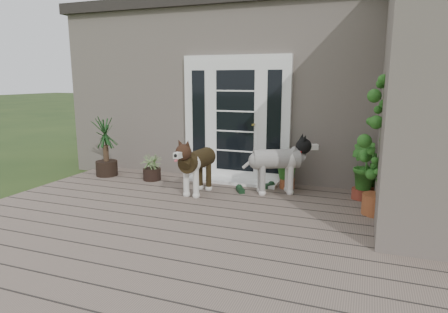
% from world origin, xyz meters
% --- Properties ---
extents(deck, '(6.20, 4.60, 0.12)m').
position_xyz_m(deck, '(0.00, 0.40, 0.06)').
color(deck, '#6B5B4C').
rests_on(deck, ground).
extents(house_main, '(7.40, 4.00, 3.10)m').
position_xyz_m(house_main, '(0.00, 4.65, 1.55)').
color(house_main, '#665E54').
rests_on(house_main, ground).
extents(roof_main, '(7.60, 4.20, 0.20)m').
position_xyz_m(roof_main, '(0.00, 4.65, 3.20)').
color(roof_main, '#2D2826').
rests_on(roof_main, house_main).
extents(door_unit, '(1.90, 0.14, 2.15)m').
position_xyz_m(door_unit, '(-0.20, 2.60, 1.19)').
color(door_unit, white).
rests_on(door_unit, deck).
extents(door_step, '(1.60, 0.40, 0.05)m').
position_xyz_m(door_step, '(-0.20, 2.40, 0.14)').
color(door_step, white).
rests_on(door_step, deck).
extents(brindle_dog, '(0.47, 0.96, 0.78)m').
position_xyz_m(brindle_dog, '(-0.47, 1.58, 0.51)').
color(brindle_dog, '#352813').
rests_on(brindle_dog, deck).
extents(white_dog, '(1.04, 0.79, 0.80)m').
position_xyz_m(white_dog, '(0.66, 2.01, 0.52)').
color(white_dog, beige).
rests_on(white_dog, deck).
extents(spider_plant, '(0.62, 0.62, 0.55)m').
position_xyz_m(spider_plant, '(-1.57, 2.05, 0.39)').
color(spider_plant, '#85965C').
rests_on(spider_plant, deck).
extents(yucca, '(0.82, 0.82, 1.07)m').
position_xyz_m(yucca, '(-2.52, 2.04, 0.66)').
color(yucca, black).
rests_on(yucca, deck).
extents(herb_a, '(0.69, 0.69, 0.63)m').
position_xyz_m(herb_a, '(0.77, 2.36, 0.43)').
color(herb_a, '#254F16').
rests_on(herb_a, deck).
extents(herb_b, '(0.62, 0.62, 0.66)m').
position_xyz_m(herb_b, '(1.92, 2.16, 0.45)').
color(herb_b, '#1A5B1E').
rests_on(herb_b, deck).
extents(herb_c, '(0.39, 0.39, 0.57)m').
position_xyz_m(herb_c, '(2.10, 2.40, 0.40)').
color(herb_c, '#195317').
rests_on(herb_c, deck).
extents(sapling, '(0.73, 0.73, 1.91)m').
position_xyz_m(sapling, '(2.12, 1.52, 1.08)').
color(sapling, '#265317').
rests_on(sapling, deck).
extents(clog_left, '(0.25, 0.30, 0.08)m').
position_xyz_m(clog_left, '(0.12, 1.89, 0.16)').
color(clog_left, black).
rests_on(clog_left, deck).
extents(clog_right, '(0.29, 0.31, 0.09)m').
position_xyz_m(clog_right, '(0.47, 2.25, 0.16)').
color(clog_right, black).
rests_on(clog_right, deck).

